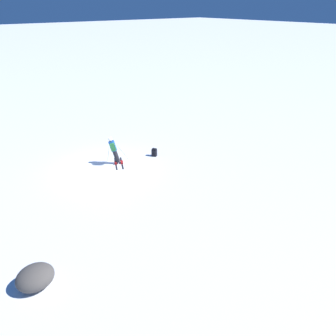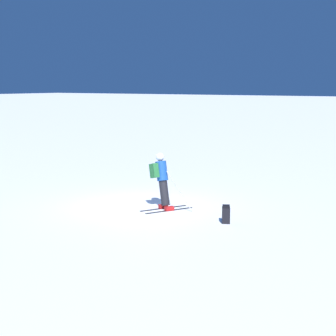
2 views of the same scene
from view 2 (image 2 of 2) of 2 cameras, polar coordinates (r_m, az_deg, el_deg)
name	(u,v)px [view 2 (image 2 of 2)]	position (r m, az deg, el deg)	size (l,w,h in m)	color
ground_plane	(142,206)	(17.88, -2.64, -3.89)	(300.00, 300.00, 0.00)	white
skier	(162,178)	(17.36, -0.65, -1.02)	(1.40, 1.67, 1.76)	black
spare_backpack	(226,214)	(15.78, 5.91, -4.70)	(0.34, 0.37, 0.50)	black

